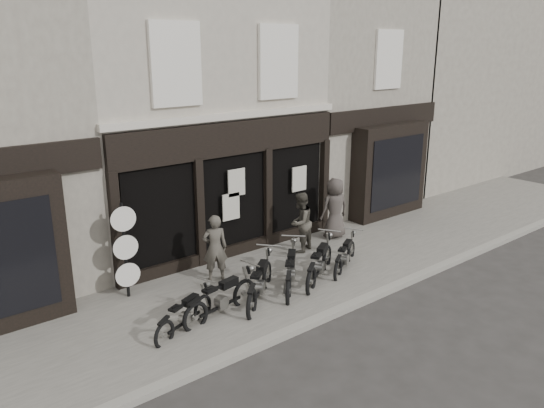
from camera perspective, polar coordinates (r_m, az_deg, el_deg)
ground_plane at (r=13.20m, az=3.50°, el=-9.55°), size 90.00×90.00×0.00m
pavement at (r=13.78m, az=0.96°, el=-8.06°), size 30.00×4.20×0.12m
kerb at (r=12.38m, az=7.49°, el=-11.19°), size 30.00×0.25×0.13m
central_building at (r=16.80m, az=-10.30°, el=10.41°), size 7.30×6.22×8.34m
neighbour_right at (r=20.58m, az=5.72°, el=11.55°), size 5.60×6.73×8.34m
filler_right at (r=26.98m, az=18.27°, el=12.11°), size 11.00×6.00×8.20m
motorcycle_0 at (r=11.48m, az=-9.34°, el=-11.95°), size 1.78×0.96×0.90m
motorcycle_1 at (r=11.92m, az=-5.45°, el=-10.38°), size 2.16×0.72×1.04m
motorcycle_2 at (r=12.53m, az=-1.31°, el=-8.78°), size 1.92×1.66×1.10m
motorcycle_3 at (r=13.17m, az=2.03°, el=-7.49°), size 1.79×1.80×1.09m
motorcycle_4 at (r=13.63m, az=5.14°, el=-6.68°), size 2.06×1.45×1.10m
motorcycle_5 at (r=14.35m, az=7.85°, el=-5.81°), size 1.81×1.19×0.95m
man_left at (r=13.35m, az=-6.15°, el=-4.71°), size 0.74×0.63×1.72m
man_centre at (r=15.14m, az=3.06°, el=-1.99°), size 1.02×0.90×1.75m
man_right at (r=16.33m, az=6.76°, el=-0.45°), size 1.00×0.74×1.88m
advert_sign_post at (r=12.76m, az=-15.46°, el=-5.28°), size 0.59×0.38×2.43m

